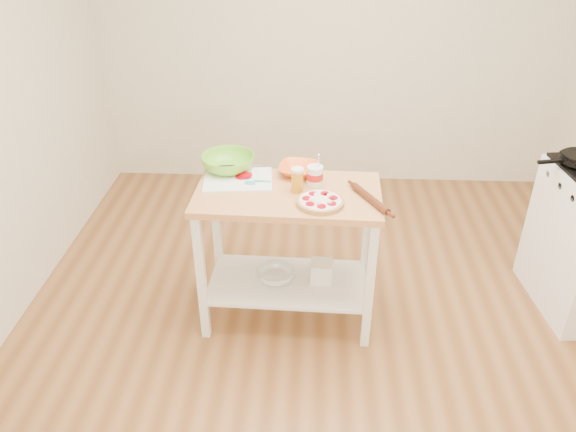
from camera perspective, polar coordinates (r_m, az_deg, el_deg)
The scene contains 13 objects.
room_shell at distance 2.76m, azimuth 5.50°, elevation 7.94°, with size 4.04×4.54×2.74m.
prep_island at distance 3.33m, azimuth -0.01°, elevation -1.38°, with size 1.08×0.61×0.90m.
pizza at distance 3.07m, azimuth 3.29°, elevation 1.48°, with size 0.26×0.26×0.04m.
cutting_board at distance 3.34m, azimuth -5.15°, elevation 3.76°, with size 0.43×0.34×0.04m.
spatula at distance 3.28m, azimuth -3.19°, elevation 3.48°, with size 0.15×0.05×0.01m.
knife at distance 3.47m, azimuth -5.53°, elevation 5.03°, with size 0.27×0.07×0.01m.
orange_bowl at distance 3.39m, azimuth 1.10°, elevation 4.73°, with size 0.24×0.24×0.06m, color orange.
green_bowl at distance 3.44m, azimuth -6.11°, elevation 5.37°, with size 0.32×0.32×0.10m, color #6EC42E.
beer_pint at distance 3.17m, azimuth 0.95°, elevation 3.69°, with size 0.07×0.07×0.14m.
yogurt_tub at distance 3.26m, azimuth 2.74°, elevation 4.12°, with size 0.10×0.10×0.21m.
rolling_pin at distance 3.12m, azimuth 8.35°, elevation 1.75°, with size 0.04×0.04×0.34m, color #532613.
shelf_glass_bowl at distance 3.54m, azimuth -1.25°, elevation -6.02°, with size 0.24×0.24×0.07m, color silver.
shelf_bin at distance 3.53m, azimuth 3.42°, elevation -5.61°, with size 0.13×0.13×0.13m, color white.
Camera 1 is at (-0.14, -2.55, 2.42)m, focal length 35.00 mm.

